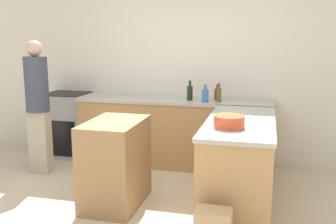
{
  "coord_description": "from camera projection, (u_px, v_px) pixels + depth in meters",
  "views": [
    {
      "loc": [
        1.22,
        -3.34,
        1.79
      ],
      "look_at": [
        0.21,
        0.65,
        0.97
      ],
      "focal_mm": 42.0,
      "sensor_mm": 36.0,
      "label": 1
    }
  ],
  "objects": [
    {
      "name": "counter_peninsula",
      "position": [
        239.0,
        163.0,
        4.12
      ],
      "size": [
        0.69,
        1.69,
        0.93
      ],
      "color": "tan",
      "rests_on": "ground_plane"
    },
    {
      "name": "person_by_range",
      "position": [
        38.0,
        102.0,
        5.0
      ],
      "size": [
        0.29,
        0.29,
        1.72
      ],
      "color": "#ADA38E",
      "rests_on": "ground_plane"
    },
    {
      "name": "range_oven",
      "position": [
        68.0,
        124.0,
        5.87
      ],
      "size": [
        0.64,
        0.59,
        0.94
      ],
      "color": "#99999E",
      "rests_on": "ground_plane"
    },
    {
      "name": "ground_plane",
      "position": [
        131.0,
        222.0,
        3.82
      ],
      "size": [
        14.0,
        14.0,
        0.0
      ],
      "primitive_type": "plane",
      "color": "beige"
    },
    {
      "name": "hot_sauce_bottle",
      "position": [
        217.0,
        94.0,
        5.23
      ],
      "size": [
        0.08,
        0.08,
        0.21
      ],
      "color": "red",
      "rests_on": "counter_back"
    },
    {
      "name": "olive_oil_bottle",
      "position": [
        219.0,
        94.0,
        5.08
      ],
      "size": [
        0.06,
        0.06,
        0.25
      ],
      "color": "#475B1E",
      "rests_on": "counter_back"
    },
    {
      "name": "wall_back",
      "position": [
        180.0,
        66.0,
        5.61
      ],
      "size": [
        8.0,
        0.06,
        2.7
      ],
      "color": "silver",
      "rests_on": "ground_plane"
    },
    {
      "name": "counter_back",
      "position": [
        174.0,
        132.0,
        5.45
      ],
      "size": [
        2.64,
        0.67,
        0.93
      ],
      "color": "tan",
      "rests_on": "ground_plane"
    },
    {
      "name": "wine_bottle_dark",
      "position": [
        190.0,
        92.0,
        5.22
      ],
      "size": [
        0.08,
        0.08,
        0.26
      ],
      "color": "black",
      "rests_on": "counter_back"
    },
    {
      "name": "island_table",
      "position": [
        115.0,
        163.0,
        4.14
      ],
      "size": [
        0.54,
        0.83,
        0.91
      ],
      "color": "#997047",
      "rests_on": "ground_plane"
    },
    {
      "name": "water_bottle_blue",
      "position": [
        205.0,
        95.0,
        5.08
      ],
      "size": [
        0.09,
        0.09,
        0.23
      ],
      "color": "#386BB7",
      "rests_on": "counter_back"
    },
    {
      "name": "mixing_bowl",
      "position": [
        229.0,
        122.0,
        3.69
      ],
      "size": [
        0.29,
        0.29,
        0.12
      ],
      "color": "#DB512D",
      "rests_on": "counter_peninsula"
    }
  ]
}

